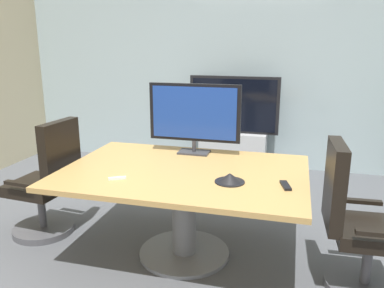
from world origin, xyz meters
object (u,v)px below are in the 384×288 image
at_px(office_chair_left, 48,188).
at_px(remote_control, 286,185).
at_px(office_chair_right, 356,231).
at_px(wall_display_unit, 233,140).
at_px(conference_table, 184,190).
at_px(tv_monitor, 194,115).
at_px(conference_phone, 230,178).

bearing_deg(office_chair_left, remote_control, 89.26).
bearing_deg(remote_control, office_chair_left, 159.54).
relative_size(office_chair_right, wall_display_unit, 0.83).
bearing_deg(conference_table, wall_display_unit, 89.19).
height_order(office_chair_left, wall_display_unit, wall_display_unit).
bearing_deg(conference_table, tv_monitor, 95.14).
height_order(office_chair_left, conference_phone, office_chair_left).
height_order(conference_table, conference_phone, conference_phone).
xyz_separation_m(office_chair_left, wall_display_unit, (1.34, 2.28, -0.01)).
relative_size(office_chair_left, conference_phone, 4.95).
distance_m(office_chair_left, tv_monitor, 1.50).
bearing_deg(remote_control, office_chair_right, -10.15).
bearing_deg(office_chair_right, wall_display_unit, 24.85).
distance_m(conference_table, tv_monitor, 0.73).
relative_size(wall_display_unit, remote_control, 7.71).
bearing_deg(conference_table, office_chair_left, 178.65).
bearing_deg(office_chair_left, conference_phone, 87.49).
relative_size(conference_table, conference_phone, 8.81).
bearing_deg(office_chair_left, office_chair_right, 91.25).
xyz_separation_m(office_chair_left, tv_monitor, (1.26, 0.47, 0.66)).
height_order(conference_table, wall_display_unit, wall_display_unit).
relative_size(office_chair_right, remote_control, 6.41).
bearing_deg(wall_display_unit, office_chair_right, -62.41).
height_order(office_chair_right, wall_display_unit, wall_display_unit).
relative_size(conference_table, wall_display_unit, 1.48).
relative_size(conference_phone, remote_control, 1.29).
bearing_deg(office_chair_right, conference_table, 81.53).
distance_m(wall_display_unit, remote_control, 2.62).
height_order(wall_display_unit, conference_phone, wall_display_unit).
distance_m(office_chair_left, office_chair_right, 2.62).
distance_m(office_chair_right, tv_monitor, 1.63).
relative_size(conference_table, office_chair_right, 1.78).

